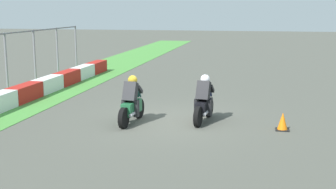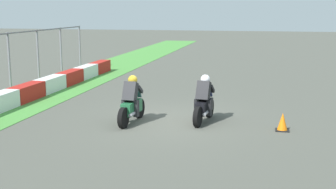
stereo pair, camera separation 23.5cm
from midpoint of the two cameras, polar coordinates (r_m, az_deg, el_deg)
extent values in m
plane|color=#4F5148|center=(14.73, -0.13, -3.32)|extent=(120.00, 120.00, 0.00)
cube|color=red|center=(18.68, -17.85, 0.17)|extent=(1.96, 0.60, 0.64)
cube|color=silver|center=(20.41, -15.14, 1.19)|extent=(1.96, 0.60, 0.64)
cube|color=red|center=(22.20, -12.85, 2.04)|extent=(1.96, 0.60, 0.64)
cube|color=silver|center=(24.01, -10.91, 2.76)|extent=(1.96, 0.60, 0.64)
cube|color=red|center=(25.86, -9.23, 3.37)|extent=(1.96, 0.60, 0.64)
cylinder|color=slate|center=(21.03, -19.90, 3.83)|extent=(0.10, 0.10, 2.56)
cylinder|color=slate|center=(23.25, -16.64, 4.62)|extent=(0.10, 0.10, 2.56)
cylinder|color=slate|center=(25.53, -13.95, 5.27)|extent=(0.10, 0.10, 2.56)
cylinder|color=slate|center=(27.87, -11.70, 5.80)|extent=(0.10, 0.10, 2.56)
cylinder|color=black|center=(15.27, 4.73, -1.62)|extent=(0.65, 0.22, 0.64)
cylinder|color=black|center=(13.95, 3.30, -2.79)|extent=(0.65, 0.22, 0.64)
cube|color=black|center=(14.56, 4.06, -1.49)|extent=(1.13, 0.46, 0.40)
ellipsoid|color=black|center=(14.60, 4.17, -0.26)|extent=(0.52, 0.36, 0.24)
cube|color=red|center=(14.08, 3.52, -1.83)|extent=(0.08, 0.17, 0.08)
cylinder|color=#A5A5AD|center=(14.22, 4.31, -2.33)|extent=(0.43, 0.15, 0.10)
cube|color=black|center=(14.37, 3.98, 0.46)|extent=(0.53, 0.46, 0.66)
sphere|color=silver|center=(14.52, 4.22, 1.93)|extent=(0.34, 0.34, 0.30)
cube|color=#42508B|center=(14.97, 4.57, 0.17)|extent=(0.19, 0.28, 0.23)
cube|color=black|center=(14.50, 3.17, -1.53)|extent=(0.20, 0.16, 0.52)
cube|color=black|center=(14.40, 4.70, -1.64)|extent=(0.20, 0.16, 0.52)
cube|color=black|center=(14.77, 3.69, 0.82)|extent=(0.39, 0.15, 0.31)
cube|color=black|center=(14.68, 5.05, 0.74)|extent=(0.39, 0.15, 0.31)
cylinder|color=black|center=(15.11, -4.08, -1.74)|extent=(0.65, 0.19, 0.64)
cylinder|color=black|center=(13.83, -6.05, -2.94)|extent=(0.65, 0.19, 0.64)
cube|color=#22653B|center=(14.43, -5.03, -1.62)|extent=(1.12, 0.40, 0.40)
ellipsoid|color=#22653B|center=(14.46, -4.91, -0.38)|extent=(0.50, 0.34, 0.24)
cube|color=red|center=(13.96, -5.78, -1.97)|extent=(0.07, 0.16, 0.08)
cylinder|color=#A5A5AD|center=(14.08, -4.92, -2.47)|extent=(0.43, 0.13, 0.10)
cube|color=#252528|center=(14.23, -5.21, 0.34)|extent=(0.51, 0.44, 0.66)
sphere|color=gold|center=(14.38, -4.92, 1.83)|extent=(0.32, 0.32, 0.30)
cube|color=#365A60|center=(14.82, -4.37, 0.06)|extent=(0.17, 0.27, 0.23)
cube|color=#252528|center=(14.39, -5.95, -1.67)|extent=(0.19, 0.15, 0.52)
cube|color=#252528|center=(14.25, -4.45, -1.77)|extent=(0.19, 0.15, 0.52)
cube|color=#252528|center=(14.64, -5.34, 0.71)|extent=(0.39, 0.13, 0.31)
cube|color=#252528|center=(14.52, -4.01, 0.65)|extent=(0.39, 0.13, 0.31)
cube|color=black|center=(14.02, 13.64, -4.29)|extent=(0.40, 0.40, 0.03)
cone|color=orange|center=(13.96, 13.69, -3.27)|extent=(0.32, 0.32, 0.54)
camera|label=1|loc=(0.12, -90.47, -0.09)|focal=48.69mm
camera|label=2|loc=(0.12, 89.53, 0.09)|focal=48.69mm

